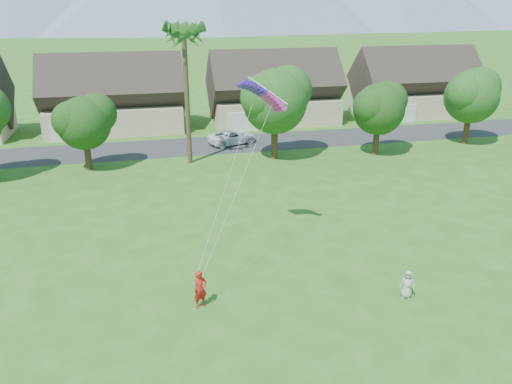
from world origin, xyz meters
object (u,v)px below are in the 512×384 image
object	(u,v)px
watcher	(407,284)
parafoil_kite	(264,93)
kite_flyer	(200,289)
parked_car	(233,137)

from	to	relation	value
watcher	parafoil_kite	distance (m)	12.89
kite_flyer	watcher	xyz separation A→B (m)	(10.30, -1.55, -0.22)
kite_flyer	parked_car	distance (m)	29.99
watcher	parked_car	size ratio (longest dim) A/B	0.29
kite_flyer	parked_car	xyz separation A→B (m)	(7.08, 29.14, -0.25)
kite_flyer	parked_car	world-z (taller)	kite_flyer
parked_car	parafoil_kite	world-z (taller)	parafoil_kite
kite_flyer	parafoil_kite	size ratio (longest dim) A/B	0.67
kite_flyer	parafoil_kite	xyz separation A→B (m)	(4.73, 6.35, 8.29)
watcher	parafoil_kite	xyz separation A→B (m)	(-5.57, 7.91, 8.51)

